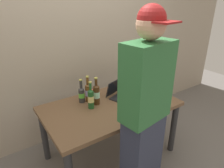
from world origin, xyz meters
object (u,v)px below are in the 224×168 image
object	(u,v)px
beer_bottle_brown	(91,98)
beer_bottle_amber	(96,94)
coffee_mug	(91,93)
laptop	(120,93)
beer_bottle_green	(88,92)
beer_bottle_dark	(82,94)
person_figure	(144,116)

from	to	relation	value
beer_bottle_brown	beer_bottle_amber	bearing A→B (deg)	24.78
beer_bottle_brown	coffee_mug	distance (m)	0.29
laptop	coffee_mug	size ratio (longest dim) A/B	3.56
beer_bottle_amber	beer_bottle_green	world-z (taller)	beer_bottle_amber
beer_bottle_amber	beer_bottle_dark	size ratio (longest dim) A/B	1.15
laptop	beer_bottle_dark	size ratio (longest dim) A/B	1.31
laptop	beer_bottle_brown	distance (m)	0.44
beer_bottle_amber	beer_bottle_dark	xyz separation A→B (m)	(-0.12, 0.14, -0.02)
laptop	beer_bottle_dark	world-z (taller)	beer_bottle_dark
beer_bottle_amber	coffee_mug	world-z (taller)	beer_bottle_amber
beer_bottle_amber	coffee_mug	bearing A→B (deg)	77.78
beer_bottle_green	coffee_mug	size ratio (longest dim) A/B	3.02
laptop	beer_bottle_amber	world-z (taller)	beer_bottle_amber
beer_bottle_green	beer_bottle_brown	bearing A→B (deg)	-107.41
laptop	beer_bottle_brown	bearing A→B (deg)	-173.55
beer_bottle_green	beer_bottle_brown	distance (m)	0.17
beer_bottle_amber	beer_bottle_dark	world-z (taller)	beer_bottle_amber
beer_bottle_green	person_figure	bearing A→B (deg)	-84.28
beer_bottle_dark	person_figure	size ratio (longest dim) A/B	0.16
laptop	person_figure	xyz separation A→B (m)	(-0.30, -0.74, 0.17)
beer_bottle_dark	person_figure	bearing A→B (deg)	-79.69
beer_bottle_green	laptop	bearing A→B (deg)	-16.43
beer_bottle_green	beer_bottle_brown	size ratio (longest dim) A/B	1.00
laptop	beer_bottle_dark	distance (m)	0.48
beer_bottle_brown	person_figure	bearing A→B (deg)	-78.89
coffee_mug	beer_bottle_brown	bearing A→B (deg)	-119.54
beer_bottle_brown	coffee_mug	size ratio (longest dim) A/B	3.03
beer_bottle_amber	person_figure	world-z (taller)	person_figure
laptop	person_figure	distance (m)	0.82
person_figure	coffee_mug	size ratio (longest dim) A/B	17.38
beer_bottle_amber	beer_bottle_brown	distance (m)	0.11
beer_bottle_dark	coffee_mug	distance (m)	0.18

